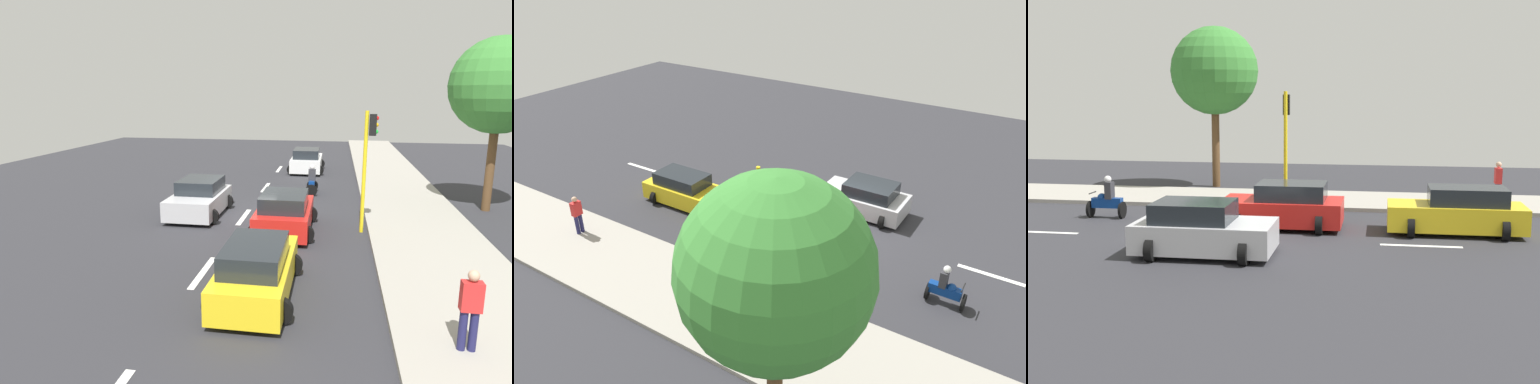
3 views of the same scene
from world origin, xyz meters
The scene contains 12 objects.
ground_plane centered at (0.00, 0.00, -0.05)m, with size 40.00×60.00×0.10m, color #2D2D33.
sidewalk centered at (7.00, 0.00, 0.07)m, with size 4.00×60.00×0.15m, color #9E998E.
lane_stripe_north centered at (0.00, -6.00, 0.01)m, with size 0.20×2.40×0.01m, color white.
lane_stripe_mid centered at (0.00, 0.00, 0.01)m, with size 0.20×2.40×0.01m, color white.
lane_stripe_south centered at (0.00, 6.00, 0.01)m, with size 0.20×2.40×0.01m, color white.
car_red centered at (1.90, -1.63, 0.71)m, with size 2.36×4.00×1.52m.
car_silver centered at (-1.94, 0.09, 0.71)m, with size 2.37×3.86×1.52m.
car_yellow_cab centered at (1.82, -7.24, 0.71)m, with size 2.13×4.29×1.52m.
motorcycle centered at (2.57, 4.92, 0.64)m, with size 0.60×1.30×1.53m.
pedestrian_near_signal centered at (6.39, -9.21, 1.06)m, with size 0.40×0.24×1.69m.
traffic_light_corner centered at (4.85, -1.23, 2.93)m, with size 0.49×0.24×4.50m.
street_tree_center centered at (10.34, 2.92, 5.38)m, with size 4.04×4.04×7.42m.
Camera 3 is at (-18.75, -4.77, 4.62)m, focal length 44.83 mm.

